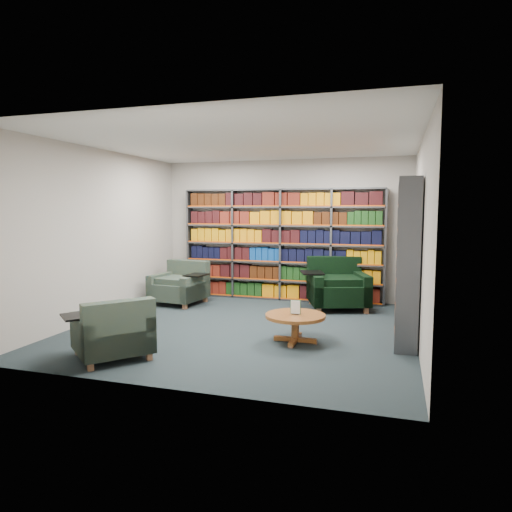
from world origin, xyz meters
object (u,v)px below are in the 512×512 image
(chair_teal_left, at_px, (182,286))
(chair_teal_front, at_px, (114,334))
(coffee_table, at_px, (295,320))
(chair_green_right, at_px, (336,288))

(chair_teal_left, relative_size, chair_teal_front, 0.94)
(chair_teal_front, bearing_deg, chair_teal_left, 102.35)
(chair_teal_left, xyz_separation_m, coffee_table, (2.67, -1.94, -0.02))
(chair_green_right, bearing_deg, chair_teal_front, -120.51)
(chair_teal_left, distance_m, chair_teal_front, 3.36)
(chair_teal_left, xyz_separation_m, chair_teal_front, (0.72, -3.28, -0.02))
(chair_green_right, height_order, chair_teal_front, chair_green_right)
(coffee_table, bearing_deg, chair_green_right, 83.88)
(chair_teal_front, bearing_deg, coffee_table, 34.50)
(coffee_table, bearing_deg, chair_teal_front, -145.50)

